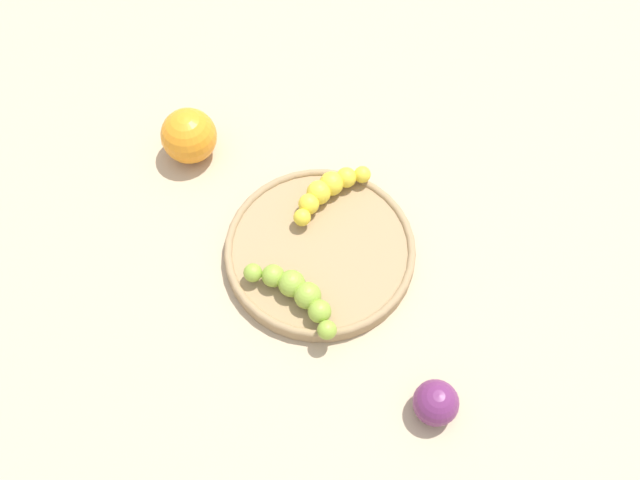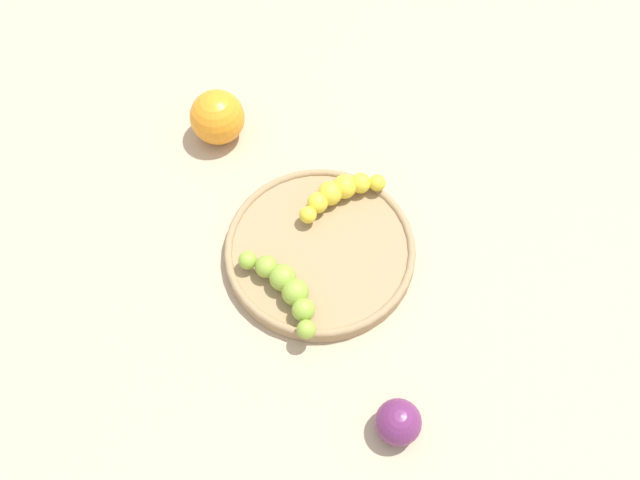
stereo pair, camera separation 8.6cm
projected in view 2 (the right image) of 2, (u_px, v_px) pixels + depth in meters
name	position (u px, v px, depth m)	size (l,w,h in m)	color
ground_plane	(320.00, 255.00, 0.89)	(2.40, 2.40, 0.00)	tan
fruit_bowl	(320.00, 250.00, 0.88)	(0.24, 0.24, 0.02)	#A08259
banana_green	(285.00, 287.00, 0.83)	(0.14, 0.05, 0.03)	#8CAD38
banana_yellow	(339.00, 192.00, 0.90)	(0.05, 0.12, 0.03)	yellow
orange_fruit	(217.00, 117.00, 0.96)	(0.08, 0.08, 0.08)	orange
plum_purple	(398.00, 422.00, 0.76)	(0.05, 0.05, 0.05)	#662659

